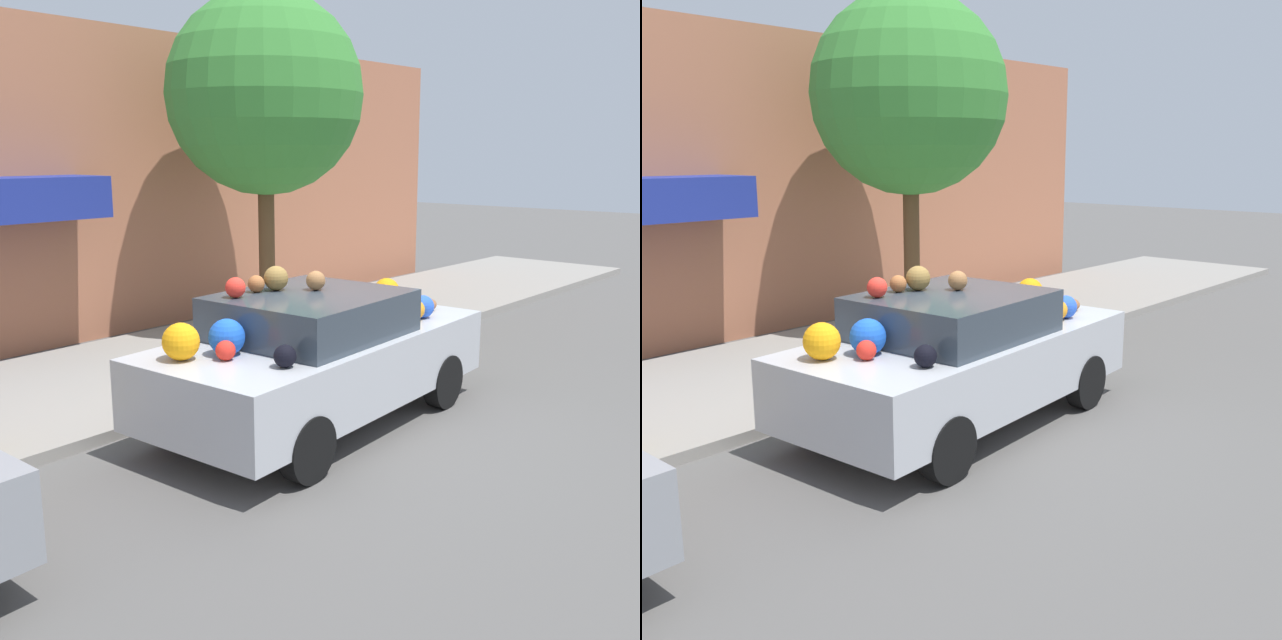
# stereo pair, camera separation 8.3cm
# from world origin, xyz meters

# --- Properties ---
(ground_plane) EXTENTS (60.00, 60.00, 0.00)m
(ground_plane) POSITION_xyz_m (0.00, 0.00, 0.00)
(ground_plane) COLOR #565451
(sidewalk_curb) EXTENTS (24.00, 3.20, 0.12)m
(sidewalk_curb) POSITION_xyz_m (0.00, 2.70, 0.06)
(sidewalk_curb) COLOR gray
(sidewalk_curb) RESTS_ON ground
(building_facade) EXTENTS (18.00, 1.20, 4.57)m
(building_facade) POSITION_xyz_m (-0.08, 4.91, 2.28)
(building_facade) COLOR #B26B4C
(building_facade) RESTS_ON ground
(street_tree) EXTENTS (2.86, 2.86, 4.87)m
(street_tree) POSITION_xyz_m (2.29, 2.98, 3.55)
(street_tree) COLOR brown
(street_tree) RESTS_ON sidewalk_curb
(art_car) EXTENTS (4.01, 1.97, 1.65)m
(art_car) POSITION_xyz_m (-0.03, -0.07, 0.74)
(art_car) COLOR #B7BABF
(art_car) RESTS_ON ground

